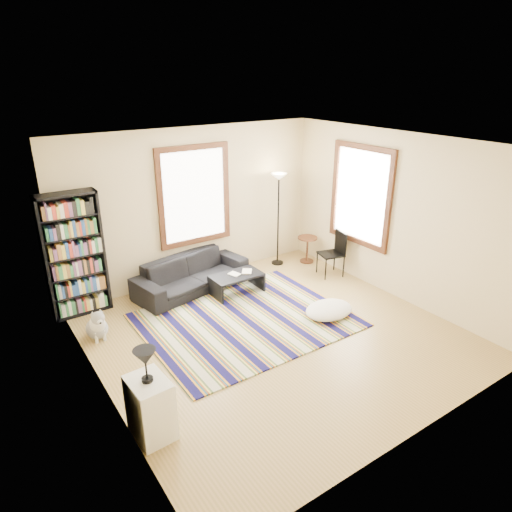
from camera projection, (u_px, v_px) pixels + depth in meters
floor at (275, 337)px, 6.88m from camera, size 5.00×5.00×0.10m
ceiling at (278, 141)px, 5.78m from camera, size 5.00×5.00×0.10m
wall_back at (193, 205)px, 8.28m from camera, size 5.00×0.10×2.80m
wall_front at (434, 327)px, 4.38m from camera, size 5.00×0.10×2.80m
wall_left at (90, 294)px, 5.00m from camera, size 0.10×5.00×2.80m
wall_right at (398, 217)px, 7.65m from camera, size 0.10×5.00×2.80m
window_back at (194, 196)px, 8.14m from camera, size 1.20×0.06×1.60m
window_right at (361, 196)px, 8.15m from camera, size 0.06×1.20×1.60m
rug at (246, 320)px, 7.22m from camera, size 3.13×2.50×0.02m
sofa at (191, 274)px, 8.14m from camera, size 1.20×2.20×0.61m
bookshelf at (74, 255)px, 7.12m from camera, size 0.90×0.30×2.00m
coffee_table at (237, 284)px, 8.04m from camera, size 1.00×0.71×0.36m
book_a at (232, 276)px, 7.92m from camera, size 0.24×0.21×0.02m
book_b at (242, 271)px, 8.09m from camera, size 0.27×0.28×0.02m
floor_cushion at (329, 310)px, 7.34m from camera, size 0.98×0.85×0.21m
floor_lamp at (278, 220)px, 9.01m from camera, size 0.32×0.32×1.86m
side_table at (307, 250)px, 9.34m from camera, size 0.51×0.51×0.54m
folding_chair at (331, 254)px, 8.68m from camera, size 0.51×0.49×0.86m
white_cabinet at (150, 408)px, 4.85m from camera, size 0.41×0.52×0.70m
table_lamp at (146, 366)px, 4.65m from camera, size 0.28×0.28×0.38m
dog at (96, 323)px, 6.69m from camera, size 0.36×0.50×0.50m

